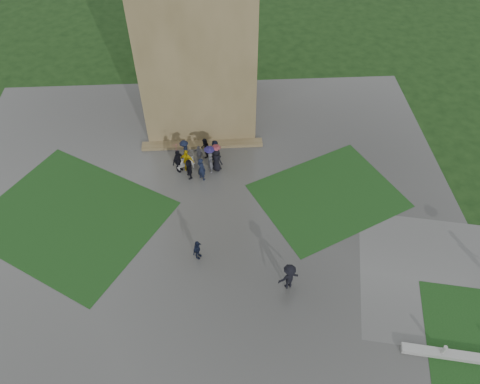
{
  "coord_description": "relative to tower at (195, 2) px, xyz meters",
  "views": [
    {
      "loc": [
        1.39,
        -15.97,
        23.34
      ],
      "look_at": [
        2.5,
        4.58,
        1.2
      ],
      "focal_mm": 35.0,
      "sensor_mm": 36.0,
      "label": 1
    }
  ],
  "objects": [
    {
      "name": "ground",
      "position": [
        0.0,
        -15.0,
        -9.0
      ],
      "size": [
        120.0,
        120.0,
        0.0
      ],
      "primitive_type": "plane",
      "color": "black"
    },
    {
      "name": "pedestrian_near",
      "position": [
        4.89,
        -16.83,
        -8.03
      ],
      "size": [
        1.37,
        1.0,
        1.91
      ],
      "primitive_type": "imported",
      "rotation": [
        0.0,
        0.0,
        3.47
      ],
      "color": "black",
      "rests_on": "plaza"
    },
    {
      "name": "lawn_inset_left",
      "position": [
        -8.5,
        -11.0,
        -8.97
      ],
      "size": [
        14.1,
        13.46,
        0.01
      ],
      "primitive_type": "cube",
      "rotation": [
        0.0,
        0.0,
        -0.56
      ],
      "color": "#133412",
      "rests_on": "plaza"
    },
    {
      "name": "tower_plinth",
      "position": [
        0.0,
        -4.4,
        -8.87
      ],
      "size": [
        9.0,
        0.8,
        0.22
      ],
      "primitive_type": "cube",
      "color": "brown",
      "rests_on": "plaza"
    },
    {
      "name": "lawn_inset_right",
      "position": [
        8.5,
        -10.0,
        -8.97
      ],
      "size": [
        11.12,
        10.15,
        0.01
      ],
      "primitive_type": "cube",
      "rotation": [
        0.0,
        0.0,
        0.44
      ],
      "color": "#133412",
      "rests_on": "plaza"
    },
    {
      "name": "plaza",
      "position": [
        0.0,
        -13.0,
        -8.99
      ],
      "size": [
        34.0,
        34.0,
        0.02
      ],
      "primitive_type": "cube",
      "color": "#3A3A37",
      "rests_on": "ground"
    },
    {
      "name": "visitor_cluster",
      "position": [
        -0.37,
        -6.8,
        -7.93
      ],
      "size": [
        3.8,
        3.37,
        2.46
      ],
      "color": "black",
      "rests_on": "plaza"
    },
    {
      "name": "pedestrian_mid",
      "position": [
        -0.25,
        -14.54,
        -8.24
      ],
      "size": [
        0.86,
        1.0,
        1.49
      ],
      "primitive_type": "imported",
      "rotation": [
        0.0,
        0.0,
        1.06
      ],
      "color": "black",
      "rests_on": "plaza"
    },
    {
      "name": "tower",
      "position": [
        0.0,
        0.0,
        0.0
      ],
      "size": [
        8.0,
        8.0,
        18.0
      ],
      "primitive_type": "cube",
      "color": "brown",
      "rests_on": "ground"
    },
    {
      "name": "bench",
      "position": [
        -1.2,
        -6.72,
        -8.59
      ],
      "size": [
        1.38,
        0.8,
        0.76
      ],
      "rotation": [
        0.0,
        0.0,
        0.31
      ],
      "color": "#B8B8B3",
      "rests_on": "plaza"
    }
  ]
}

